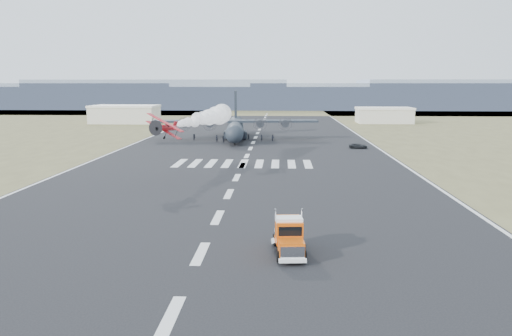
# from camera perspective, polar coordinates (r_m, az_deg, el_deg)

# --- Properties ---
(ground) EXTENTS (500.00, 500.00, 0.00)m
(ground) POSITION_cam_1_polar(r_m,az_deg,el_deg) (44.61, -6.36, -9.69)
(ground) COLOR black
(ground) RESTS_ON ground
(scrub_far) EXTENTS (500.00, 80.00, 0.00)m
(scrub_far) POSITION_cam_1_polar(r_m,az_deg,el_deg) (272.03, 1.39, 6.51)
(scrub_far) COLOR brown
(scrub_far) RESTS_ON ground
(runway_markings) EXTENTS (60.00, 260.00, 0.01)m
(runway_markings) POSITION_cam_1_polar(r_m,az_deg,el_deg) (102.83, -1.05, 1.39)
(runway_markings) COLOR silver
(runway_markings) RESTS_ON ground
(ridge_seg_b) EXTENTS (150.00, 50.00, 15.00)m
(ridge_seg_b) POSITION_cam_1_polar(r_m,az_deg,el_deg) (331.26, -21.78, 7.69)
(ridge_seg_b) COLOR gray
(ridge_seg_b) RESTS_ON ground
(ridge_seg_c) EXTENTS (150.00, 50.00, 17.00)m
(ridge_seg_c) POSITION_cam_1_polar(r_m,az_deg,el_deg) (310.07, -10.68, 8.30)
(ridge_seg_c) COLOR gray
(ridge_seg_c) RESTS_ON ground
(ridge_seg_d) EXTENTS (150.00, 50.00, 13.00)m
(ridge_seg_d) POSITION_cam_1_polar(r_m,az_deg,el_deg) (301.73, 1.54, 8.05)
(ridge_seg_d) COLOR gray
(ridge_seg_d) RESTS_ON ground
(ridge_seg_e) EXTENTS (150.00, 50.00, 15.00)m
(ridge_seg_e) POSITION_cam_1_polar(r_m,az_deg,el_deg) (307.16, 13.88, 7.99)
(ridge_seg_e) COLOR gray
(ridge_seg_e) RESTS_ON ground
(ridge_seg_f) EXTENTS (150.00, 50.00, 17.00)m
(ridge_seg_f) POSITION_cam_1_polar(r_m,az_deg,el_deg) (325.74, 25.28, 7.61)
(ridge_seg_f) COLOR gray
(ridge_seg_f) RESTS_ON ground
(hangar_left) EXTENTS (24.50, 14.50, 6.70)m
(hangar_left) POSITION_cam_1_polar(r_m,az_deg,el_deg) (195.96, -14.75, 5.99)
(hangar_left) COLOR beige
(hangar_left) RESTS_ON ground
(hangar_right) EXTENTS (20.50, 12.50, 5.90)m
(hangar_right) POSITION_cam_1_polar(r_m,az_deg,el_deg) (195.83, 14.42, 5.89)
(hangar_right) COLOR beige
(hangar_right) RESTS_ON ground
(semi_truck) EXTENTS (2.92, 7.39, 3.28)m
(semi_truck) POSITION_cam_1_polar(r_m,az_deg,el_deg) (44.05, 3.78, -7.70)
(semi_truck) COLOR black
(semi_truck) RESTS_ON ground
(aerobatic_biplane) EXTENTS (5.87, 5.78, 3.84)m
(aerobatic_biplane) POSITION_cam_1_polar(r_m,az_deg,el_deg) (75.18, -10.36, 4.58)
(aerobatic_biplane) COLOR red
(smoke_trail) EXTENTS (6.81, 28.76, 3.96)m
(smoke_trail) POSITION_cam_1_polar(r_m,az_deg,el_deg) (97.72, -4.89, 5.95)
(smoke_trail) COLOR white
(transport_aircraft) EXTENTS (43.94, 36.13, 12.68)m
(transport_aircraft) POSITION_cam_1_polar(r_m,az_deg,el_deg) (134.99, -2.38, 4.74)
(transport_aircraft) COLOR black
(transport_aircraft) RESTS_ON ground
(support_vehicle) EXTENTS (4.43, 2.51, 1.17)m
(support_vehicle) POSITION_cam_1_polar(r_m,az_deg,el_deg) (117.12, 11.61, 2.49)
(support_vehicle) COLOR black
(support_vehicle) RESTS_ON ground
(crew_a) EXTENTS (0.79, 0.82, 1.75)m
(crew_a) POSITION_cam_1_polar(r_m,az_deg,el_deg) (128.64, -4.51, 3.41)
(crew_a) COLOR black
(crew_a) RESTS_ON ground
(crew_b) EXTENTS (0.83, 0.96, 1.68)m
(crew_b) POSITION_cam_1_polar(r_m,az_deg,el_deg) (126.15, -3.78, 3.28)
(crew_b) COLOR black
(crew_b) RESTS_ON ground
(crew_c) EXTENTS (0.61, 1.16, 1.74)m
(crew_c) POSITION_cam_1_polar(r_m,az_deg,el_deg) (127.31, -2.79, 3.36)
(crew_c) COLOR black
(crew_c) RESTS_ON ground
(crew_d) EXTENTS (0.60, 1.01, 1.63)m
(crew_d) POSITION_cam_1_polar(r_m,az_deg,el_deg) (130.88, -0.85, 3.52)
(crew_d) COLOR black
(crew_d) RESTS_ON ground
(crew_e) EXTENTS (0.98, 0.66, 1.90)m
(crew_e) POSITION_cam_1_polar(r_m,az_deg,el_deg) (131.35, -1.40, 3.60)
(crew_e) COLOR black
(crew_e) RESTS_ON ground
(crew_f) EXTENTS (1.11, 1.62, 1.67)m
(crew_f) POSITION_cam_1_polar(r_m,az_deg,el_deg) (132.41, -7.09, 3.53)
(crew_f) COLOR black
(crew_f) RESTS_ON ground
(crew_g) EXTENTS (0.57, 0.67, 1.70)m
(crew_g) POSITION_cam_1_polar(r_m,az_deg,el_deg) (129.08, 0.65, 3.45)
(crew_g) COLOR black
(crew_g) RESTS_ON ground
(crew_h) EXTENTS (0.77, 0.97, 1.74)m
(crew_h) POSITION_cam_1_polar(r_m,az_deg,el_deg) (129.62, 1.94, 3.48)
(crew_h) COLOR black
(crew_h) RESTS_ON ground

